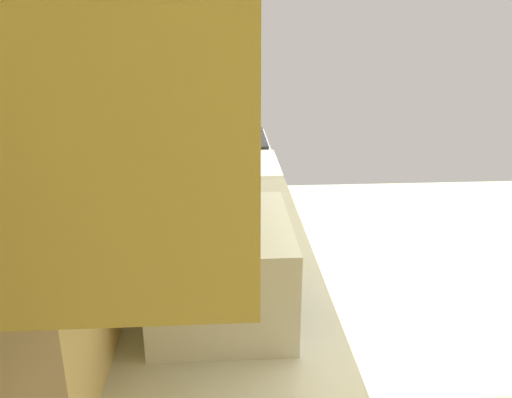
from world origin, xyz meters
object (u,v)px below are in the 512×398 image
oven_range (226,197)px  microwave (223,267)px  bowl (243,241)px  kettle (237,174)px

oven_range → microwave: bearing=179.6°
microwave → bowl: bearing=-10.0°
oven_range → microwave: microwave is taller
microwave → kettle: microwave is taller
oven_range → bowl: 1.90m
oven_range → kettle: bearing=-176.9°
kettle → microwave: bearing=176.3°
bowl → kettle: bearing=-0.0°
oven_range → bowl: oven_range is taller
kettle → bowl: bearing=180.0°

